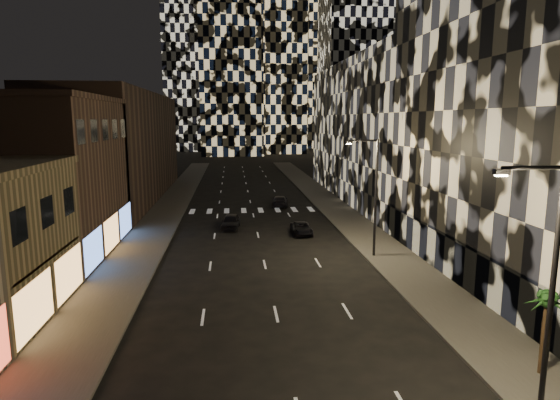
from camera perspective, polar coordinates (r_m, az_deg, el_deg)
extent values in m
cube|color=#47443F|center=(55.79, -13.73, -1.35)|extent=(4.00, 120.00, 0.15)
cube|color=#47443F|center=(56.60, 6.76, -0.98)|extent=(4.00, 120.00, 0.15)
cube|color=#4C4C47|center=(55.54, -11.58, -1.32)|extent=(0.20, 120.00, 0.15)
cube|color=#4C4C47|center=(56.19, 4.67, -1.03)|extent=(0.20, 120.00, 0.15)
cube|color=#51392D|center=(40.78, -27.02, 2.25)|extent=(10.00, 15.00, 12.00)
cube|color=#51392D|center=(66.01, -18.87, 6.16)|extent=(10.00, 40.00, 14.00)
cube|color=#383838|center=(33.49, 20.33, -6.59)|extent=(0.60, 25.00, 3.00)
cube|color=#232326|center=(65.19, 14.25, 8.10)|extent=(16.00, 40.00, 18.00)
cylinder|color=black|center=(18.89, 30.22, -9.95)|extent=(0.20, 0.20, 9.00)
cylinder|color=black|center=(17.35, 28.52, 3.48)|extent=(2.20, 0.14, 0.14)
cube|color=black|center=(16.76, 25.38, 3.13)|extent=(0.50, 0.25, 0.18)
cube|color=#FFEAB2|center=(16.78, 25.35, 2.73)|extent=(0.35, 0.18, 0.06)
cylinder|color=black|center=(36.42, 11.59, 0.20)|extent=(0.20, 0.20, 9.00)
cylinder|color=black|center=(35.65, 10.13, 7.16)|extent=(2.20, 0.14, 0.14)
cube|color=black|center=(35.37, 8.40, 6.99)|extent=(0.50, 0.25, 0.18)
cube|color=#FFEAB2|center=(35.37, 8.39, 6.80)|extent=(0.35, 0.18, 0.06)
imported|color=black|center=(46.22, -6.02, -2.62)|extent=(2.05, 4.25, 1.40)
imported|color=black|center=(57.61, -0.03, -0.13)|extent=(2.34, 4.73, 1.32)
imported|color=black|center=(43.77, 2.63, -3.48)|extent=(1.86, 3.98, 1.10)
cylinder|color=#47331E|center=(22.88, 29.46, -14.47)|extent=(0.23, 0.23, 3.07)
sphere|color=#1C4C1B|center=(22.28, 29.83, -10.51)|extent=(0.67, 0.67, 0.67)
cone|color=#1C4C1B|center=(22.39, 30.39, -10.59)|extent=(1.36, 0.53, 0.81)
cone|color=#1C4C1B|center=(22.51, 29.97, -10.44)|extent=(1.19, 1.06, 0.81)
cone|color=#1C4C1B|center=(22.47, 29.45, -10.44)|extent=(0.30, 1.34, 0.81)
cone|color=#1C4C1B|center=(22.29, 29.19, -10.57)|extent=(1.22, 1.02, 0.81)
cone|color=#1C4C1B|center=(22.12, 29.41, -10.75)|extent=(1.36, 0.59, 0.81)
cone|color=#1C4C1B|center=(22.07, 29.94, -10.84)|extent=(0.79, 1.32, 0.81)
cone|color=#1C4C1B|center=(22.19, 30.37, -10.76)|extent=(0.85, 1.31, 0.81)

